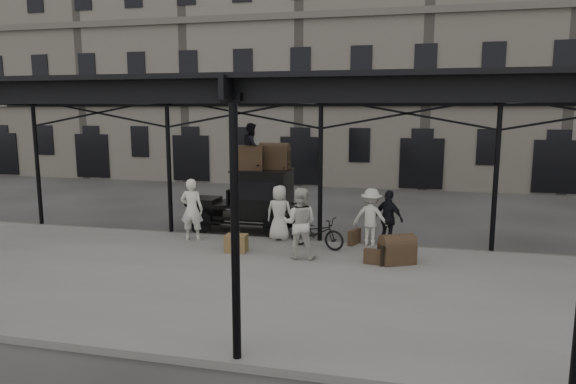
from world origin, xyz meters
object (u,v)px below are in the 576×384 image
steamer_trunk_roof_near (249,160)px  bicycle (317,232)px  taxi (254,198)px  porter_left (192,209)px  porter_official (389,219)px  steamer_trunk_platform (397,251)px

steamer_trunk_roof_near → bicycle: bearing=-44.4°
taxi → bicycle: 3.29m
porter_left → steamer_trunk_roof_near: 2.61m
taxi → porter_official: bearing=-16.7°
bicycle → steamer_trunk_platform: size_ratio=1.97×
porter_left → steamer_trunk_roof_near: bearing=-132.7°
porter_left → bicycle: (3.91, 0.00, -0.50)m
taxi → steamer_trunk_platform: 5.79m
porter_left → steamer_trunk_platform: porter_left is taller
porter_left → steamer_trunk_platform: (6.25, -1.03, -0.64)m
porter_official → steamer_trunk_platform: 1.78m
taxi → steamer_trunk_platform: bearing=-32.1°
porter_official → steamer_trunk_platform: (0.31, -1.68, -0.51)m
bicycle → steamer_trunk_roof_near: 3.69m
steamer_trunk_platform → porter_official: bearing=72.2°
porter_left → porter_official: size_ratio=1.15×
bicycle → steamer_trunk_platform: 2.56m
porter_official → taxi: bearing=17.5°
bicycle → steamer_trunk_roof_near: steamer_trunk_roof_near is taller
taxi → porter_left: bearing=-124.4°
taxi → bicycle: size_ratio=2.07×
porter_left → bicycle: 3.94m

